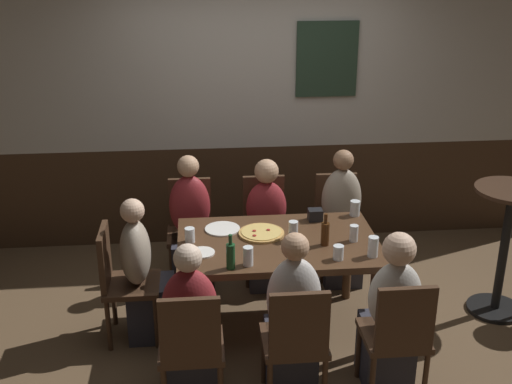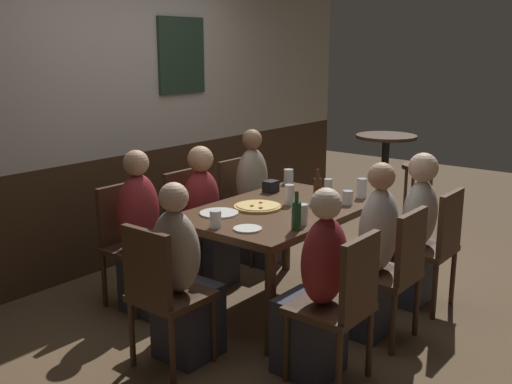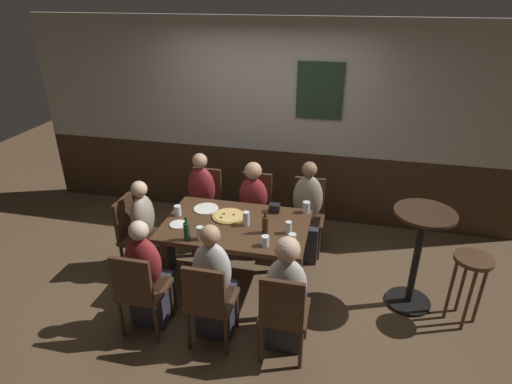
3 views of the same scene
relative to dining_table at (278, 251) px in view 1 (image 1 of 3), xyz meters
name	(u,v)px [view 1 (image 1 of 3)]	position (x,y,z in m)	size (l,w,h in m)	color
ground_plane	(277,327)	(0.00, 0.00, -0.65)	(12.00, 12.00, 0.00)	brown
wall_back	(257,109)	(0.00, 1.65, 0.65)	(6.40, 0.13, 2.60)	#3D2819
dining_table	(278,251)	(0.00, 0.00, 0.00)	(1.46, 0.94, 0.74)	#472D1C
chair_head_west	(121,277)	(-1.14, 0.00, -0.16)	(0.40, 0.40, 0.88)	#422B1C
chair_mid_far	(265,222)	(0.00, 0.89, -0.16)	(0.40, 0.40, 0.88)	#422B1C
chair_right_near	(398,333)	(0.64, -0.89, -0.16)	(0.40, 0.40, 0.88)	#422B1C
chair_right_far	(337,219)	(0.64, 0.89, -0.16)	(0.40, 0.40, 0.88)	#422B1C
chair_left_far	(191,225)	(-0.64, 0.89, -0.16)	(0.40, 0.40, 0.88)	#422B1C
chair_mid_near	(296,339)	(0.00, -0.89, -0.16)	(0.40, 0.40, 0.88)	#422B1C
chair_left_near	(191,345)	(-0.64, -0.89, -0.16)	(0.40, 0.40, 0.88)	#422B1C
person_head_west	(144,281)	(-0.98, 0.00, -0.19)	(0.37, 0.34, 1.10)	#2D2D38
person_mid_far	(267,233)	(0.00, 0.72, -0.19)	(0.34, 0.37, 1.10)	#2D2D38
person_right_near	(390,321)	(0.64, -0.72, -0.17)	(0.34, 0.37, 1.13)	#2D2D38
person_right_far	(341,227)	(0.64, 0.72, -0.17)	(0.34, 0.37, 1.17)	#2D2D38
person_left_far	(191,234)	(-0.64, 0.72, -0.17)	(0.34, 0.37, 1.16)	#2D2D38
person_mid_near	(292,326)	(0.00, -0.72, -0.17)	(0.34, 0.37, 1.16)	#2D2D38
person_left_near	(191,334)	(-0.64, -0.72, -0.19)	(0.34, 0.37, 1.11)	#2D2D38
pizza	(261,233)	(-0.11, 0.12, 0.10)	(0.34, 0.34, 0.03)	tan
pint_glass_amber	(190,236)	(-0.64, 0.04, 0.14)	(0.07, 0.07, 0.11)	silver
highball_clear	(248,257)	(-0.25, -0.35, 0.14)	(0.07, 0.07, 0.13)	silver
beer_glass_tall	(293,232)	(0.11, 0.00, 0.15)	(0.07, 0.07, 0.15)	silver
pint_glass_stout	(373,248)	(0.62, -0.31, 0.15)	(0.07, 0.07, 0.15)	silver
tumbler_water	(354,234)	(0.54, -0.06, 0.14)	(0.06, 0.06, 0.12)	silver
pint_glass_pale	(355,209)	(0.66, 0.40, 0.14)	(0.08, 0.08, 0.12)	silver
beer_glass_half	(338,253)	(0.37, -0.33, 0.13)	(0.07, 0.07, 0.10)	silver
beer_bottle_green	(231,255)	(-0.37, -0.39, 0.18)	(0.06, 0.06, 0.25)	#194723
beer_bottle_brown	(325,233)	(0.32, -0.10, 0.18)	(0.06, 0.06, 0.24)	#42230F
plate_white_large	(222,229)	(-0.39, 0.23, 0.09)	(0.27, 0.27, 0.01)	white
plate_white_small	(202,253)	(-0.55, -0.15, 0.09)	(0.18, 0.18, 0.01)	white
condiment_caddy	(315,215)	(0.33, 0.34, 0.13)	(0.11, 0.09, 0.09)	black
side_bar_table	(505,241)	(1.78, 0.08, -0.04)	(0.56, 0.56, 1.05)	black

